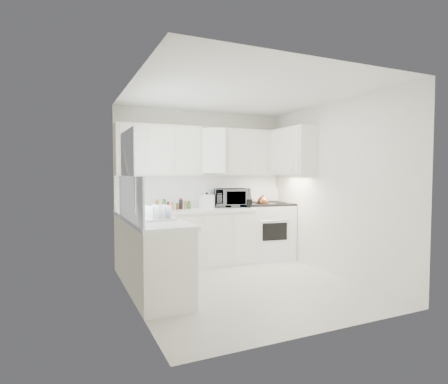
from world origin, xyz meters
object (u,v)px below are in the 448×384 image
tea_kettle (263,201)px  microwave (231,196)px  utensil_crock (250,197)px  dish_rack (158,212)px  stove (267,223)px  rice_cooker (207,200)px

tea_kettle → microwave: size_ratio=0.43×
tea_kettle → microwave: microwave is taller
utensil_crock → dish_rack: size_ratio=0.89×
tea_kettle → utensil_crock: size_ratio=0.72×
stove → rice_cooker: 1.22m
microwave → rice_cooker: size_ratio=2.16×
stove → utensil_crock: bearing=-152.4°
dish_rack → utensil_crock: bearing=22.1°
stove → tea_kettle: bearing=-129.9°
rice_cooker → utensil_crock: bearing=-0.6°
tea_kettle → dish_rack: 2.35m
tea_kettle → rice_cooker: (-0.96, 0.22, 0.03)m
tea_kettle → microwave: bearing=132.4°
rice_cooker → utensil_crock: 0.73m
utensil_crock → dish_rack: utensil_crock is taller
utensil_crock → rice_cooker: bearing=162.8°
stove → microwave: bearing=-179.9°
utensil_crock → dish_rack: 2.13m
tea_kettle → microwave: 0.57m
stove → utensil_crock: 0.67m
tea_kettle → microwave: (-0.50, 0.26, 0.09)m
rice_cooker → utensil_crock: size_ratio=0.78×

